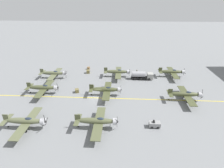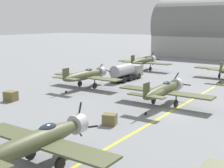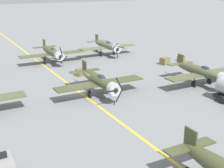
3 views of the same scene
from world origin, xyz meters
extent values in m
plane|color=slate|center=(0.00, 0.00, 0.00)|extent=(400.00, 400.00, 0.00)
cube|color=yellow|center=(0.00, 0.00, 0.00)|extent=(0.30, 160.00, 0.01)
ellipsoid|color=#454A2C|center=(-1.78, 2.23, 2.05)|extent=(1.50, 9.50, 1.42)
cylinder|color=#B7B7BC|center=(-1.78, 6.68, 2.05)|extent=(1.58, 0.90, 1.58)
ellipsoid|color=#232D3D|center=(-1.78, 3.37, 2.61)|extent=(0.80, 1.70, 0.76)
cube|color=#454A2C|center=(-1.78, 2.99, 1.71)|extent=(12.00, 2.10, 0.16)
cube|color=#454A2C|center=(-1.78, -1.86, 2.20)|extent=(4.40, 1.10, 0.12)
cube|color=#454A2C|center=(-1.78, -1.86, 2.85)|extent=(0.14, 1.30, 1.60)
sphere|color=black|center=(-1.78, 7.18, 2.05)|extent=(0.56, 0.56, 0.56)
cube|color=black|center=(-2.22, 7.18, 1.30)|extent=(1.01, 0.06, 1.58)
cube|color=black|center=(-0.90, 7.18, 2.04)|extent=(1.75, 0.06, 0.15)
cube|color=black|center=(-2.21, 7.18, 2.81)|extent=(0.99, 0.06, 1.59)
cylinder|color=black|center=(-3.28, 2.99, 1.08)|extent=(0.14, 0.14, 1.26)
cylinder|color=black|center=(-3.28, 2.99, 0.45)|extent=(0.22, 0.90, 0.90)
cylinder|color=black|center=(-0.28, 2.99, 1.08)|extent=(0.14, 0.14, 1.26)
cylinder|color=black|center=(-0.28, 2.99, 0.45)|extent=(0.22, 0.90, 0.90)
cylinder|color=black|center=(-1.78, -1.92, 0.18)|extent=(0.12, 0.36, 0.36)
cube|color=#454A2C|center=(-0.09, 21.62, 2.20)|extent=(4.40, 1.10, 0.12)
cube|color=#454A2C|center=(-0.09, 21.62, 2.85)|extent=(0.14, 1.30, 1.60)
ellipsoid|color=#535839|center=(-16.49, 5.38, 2.05)|extent=(1.50, 9.50, 1.42)
cylinder|color=#B7B7BC|center=(-16.49, 9.83, 2.05)|extent=(1.58, 0.90, 1.58)
ellipsoid|color=#232D3D|center=(-16.49, 6.52, 2.61)|extent=(0.80, 1.70, 0.76)
cube|color=#535839|center=(-16.49, 6.14, 1.71)|extent=(12.00, 2.10, 0.16)
cube|color=#535839|center=(-16.49, 1.29, 2.20)|extent=(4.40, 1.10, 0.12)
cube|color=#535839|center=(-16.49, 1.29, 2.85)|extent=(0.14, 1.30, 1.60)
cube|color=black|center=(-15.65, 10.33, 2.29)|extent=(1.72, 0.06, 0.62)
cylinder|color=black|center=(-17.99, 6.14, 1.08)|extent=(0.14, 0.14, 1.26)
cylinder|color=black|center=(-17.99, 6.14, 0.45)|extent=(0.22, 0.90, 0.90)
cylinder|color=black|center=(-14.99, 6.14, 1.08)|extent=(0.14, 0.14, 1.26)
cylinder|color=black|center=(-14.99, 6.14, 0.45)|extent=(0.22, 0.90, 0.90)
cylinder|color=black|center=(-16.49, 1.23, 0.18)|extent=(0.12, 0.36, 0.36)
ellipsoid|color=#4D5233|center=(-2.03, -17.63, 2.05)|extent=(1.50, 9.50, 1.42)
cylinder|color=#B7B7BC|center=(-2.03, -13.18, 2.05)|extent=(1.58, 0.90, 1.58)
ellipsoid|color=#232D3D|center=(-2.03, -16.49, 2.61)|extent=(0.80, 1.70, 0.76)
cube|color=#4D5233|center=(-2.03, -16.87, 1.71)|extent=(12.00, 2.10, 0.16)
cube|color=#4D5233|center=(-2.03, -21.72, 2.20)|extent=(4.40, 1.10, 0.12)
cube|color=#4D5233|center=(-2.03, -21.72, 2.85)|extent=(0.14, 1.30, 1.60)
sphere|color=black|center=(-2.03, -12.68, 2.05)|extent=(0.56, 0.56, 0.56)
cube|color=black|center=(-2.66, -12.68, 1.45)|extent=(1.36, 0.06, 1.31)
cube|color=black|center=(-1.19, -12.68, 1.80)|extent=(1.72, 0.06, 0.63)
cube|color=black|center=(-2.24, -12.68, 2.90)|extent=(0.55, 0.06, 1.73)
cylinder|color=black|center=(-3.53, -16.87, 1.08)|extent=(0.14, 0.14, 1.26)
cylinder|color=black|center=(-3.53, -16.87, 0.45)|extent=(0.22, 0.90, 0.90)
cylinder|color=black|center=(-0.53, -16.87, 1.08)|extent=(0.14, 0.14, 1.26)
cylinder|color=black|center=(-0.53, -16.87, 0.45)|extent=(0.22, 0.90, 0.90)
cylinder|color=black|center=(-2.03, -21.78, 0.18)|extent=(0.12, 0.36, 0.36)
ellipsoid|color=#5D6244|center=(-13.82, -18.48, 2.05)|extent=(1.50, 9.50, 1.42)
cylinder|color=#B7B7BC|center=(-13.82, -14.03, 2.05)|extent=(1.57, 0.90, 1.58)
ellipsoid|color=#232D3D|center=(-13.82, -17.34, 2.61)|extent=(0.80, 1.70, 0.76)
cube|color=#5D6244|center=(-13.82, -17.72, 1.71)|extent=(12.00, 2.10, 0.16)
cube|color=#5D6244|center=(-13.82, -22.57, 2.20)|extent=(4.40, 1.10, 0.12)
cube|color=#5D6244|center=(-13.82, -22.57, 2.85)|extent=(0.14, 1.30, 1.60)
sphere|color=black|center=(-13.82, -13.53, 2.05)|extent=(0.56, 0.56, 0.56)
cube|color=black|center=(-13.65, -13.53, 1.19)|extent=(0.47, 0.06, 1.74)
cube|color=black|center=(-13.16, -13.53, 2.62)|extent=(1.41, 0.06, 1.25)
cube|color=black|center=(-14.65, -13.53, 2.34)|extent=(1.70, 0.06, 0.70)
cylinder|color=black|center=(-15.32, -17.72, 1.08)|extent=(0.14, 0.14, 1.26)
cylinder|color=black|center=(-15.32, -17.72, 0.45)|extent=(0.22, 0.90, 0.90)
cylinder|color=black|center=(-12.32, -17.72, 1.08)|extent=(0.14, 0.14, 1.26)
cylinder|color=black|center=(-12.32, -17.72, 0.45)|extent=(0.22, 0.90, 0.90)
cylinder|color=black|center=(-13.82, -22.63, 0.18)|extent=(0.12, 0.36, 0.36)
cylinder|color=black|center=(-13.52, 12.50, 0.50)|extent=(0.30, 1.00, 1.00)
cube|color=gray|center=(12.52, 15.27, 0.80)|extent=(1.40, 2.60, 1.10)
cube|color=black|center=(12.52, 15.01, 1.57)|extent=(0.70, 0.36, 0.44)
cylinder|color=black|center=(11.84, 14.55, 0.30)|extent=(0.20, 0.60, 0.60)
cube|color=brown|center=(-3.21, -6.88, 0.56)|extent=(1.64, 1.50, 1.12)
cube|color=brown|center=(-23.71, -6.76, 0.50)|extent=(1.20, 1.00, 0.99)
cube|color=brown|center=(-19.42, -6.17, 0.64)|extent=(1.74, 1.54, 1.28)
camera|label=1|loc=(45.50, 7.06, 27.18)|focal=28.00mm
camera|label=2|loc=(13.79, -31.54, 10.12)|focal=50.00mm
camera|label=3|loc=(15.17, 37.24, 13.95)|focal=50.00mm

